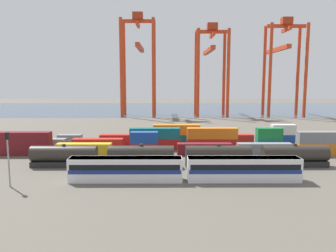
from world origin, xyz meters
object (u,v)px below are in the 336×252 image
(signal_mast, at_px, (8,152))
(passenger_train, at_px, (185,168))
(freight_tank_row, at_px, (180,156))
(shipping_container_13, at_px, (155,144))
(shipping_container_24, at_px, (283,139))
(gantry_crane_east, at_px, (283,58))
(shipping_container_21, at_px, (177,139))
(shipping_container_23, at_px, (230,139))
(gantry_crane_west, at_px, (139,56))
(shipping_container_7, at_px, (324,149))
(shipping_container_3, at_px, (144,149))
(gantry_crane_central, at_px, (211,60))

(signal_mast, bearing_deg, passenger_train, 6.29)
(freight_tank_row, distance_m, shipping_container_13, 17.39)
(shipping_container_24, relative_size, gantry_crane_east, 0.13)
(gantry_crane_east, bearing_deg, shipping_container_21, -124.92)
(freight_tank_row, distance_m, shipping_container_23, 26.79)
(shipping_container_23, bearing_deg, shipping_container_13, -162.09)
(passenger_train, xyz_separation_m, gantry_crane_west, (-16.30, 109.52, 26.78))
(shipping_container_7, bearing_deg, shipping_container_3, 180.00)
(signal_mast, height_order, shipping_container_21, signal_mast)
(freight_tank_row, bearing_deg, signal_mast, -155.27)
(gantry_crane_west, bearing_deg, gantry_crane_central, 0.75)
(shipping_container_21, relative_size, gantry_crane_west, 0.25)
(signal_mast, xyz_separation_m, shipping_container_21, (26.98, 35.16, -4.17))
(shipping_container_13, bearing_deg, shipping_container_21, 49.00)
(freight_tank_row, xyz_separation_m, gantry_crane_west, (-15.86, 100.16, 26.84))
(signal_mast, bearing_deg, shipping_container_13, 53.30)
(shipping_container_7, xyz_separation_m, gantry_crane_west, (-48.66, 89.86, 27.62))
(gantry_crane_west, distance_m, gantry_crane_east, 70.20)
(signal_mast, distance_m, shipping_container_24, 65.25)
(shipping_container_3, bearing_deg, shipping_container_21, 58.65)
(shipping_container_7, height_order, shipping_container_24, same)
(freight_tank_row, relative_size, shipping_container_7, 4.70)
(shipping_container_21, bearing_deg, gantry_crane_east, 55.08)
(freight_tank_row, bearing_deg, gantry_crane_west, 99.00)
(signal_mast, xyz_separation_m, gantry_crane_central, (46.07, 112.98, 21.32))
(shipping_container_13, bearing_deg, shipping_container_7, -9.32)
(shipping_container_24, bearing_deg, gantry_crane_east, 71.24)
(passenger_train, xyz_separation_m, shipping_container_7, (32.36, 19.65, -0.84))
(shipping_container_24, height_order, gantry_crane_west, gantry_crane_west)
(gantry_crane_east, bearing_deg, passenger_train, -116.15)
(freight_tank_row, height_order, gantry_crane_west, gantry_crane_west)
(gantry_crane_west, height_order, gantry_crane_central, gantry_crane_west)
(shipping_container_21, bearing_deg, shipping_container_13, -131.00)
(shipping_container_3, relative_size, shipping_container_7, 0.50)
(passenger_train, relative_size, shipping_container_24, 6.24)
(shipping_container_24, bearing_deg, shipping_container_23, 180.00)
(shipping_container_23, height_order, gantry_crane_central, gantry_crane_central)
(shipping_container_7, height_order, gantry_crane_east, gantry_crane_east)
(gantry_crane_west, bearing_deg, gantry_crane_east, 0.21)
(freight_tank_row, bearing_deg, shipping_container_7, 17.42)
(shipping_container_3, bearing_deg, shipping_container_24, 19.43)
(shipping_container_21, bearing_deg, signal_mast, -127.51)
(shipping_container_3, bearing_deg, shipping_container_7, 0.00)
(passenger_train, xyz_separation_m, shipping_container_13, (-5.72, 25.90, -0.84))
(shipping_container_7, bearing_deg, gantry_crane_east, 76.56)
(signal_mast, bearing_deg, shipping_container_24, 32.68)
(shipping_container_3, relative_size, shipping_container_23, 0.50)
(shipping_container_23, height_order, gantry_crane_east, gantry_crane_east)
(shipping_container_23, bearing_deg, passenger_train, -112.96)
(signal_mast, relative_size, shipping_container_21, 0.71)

